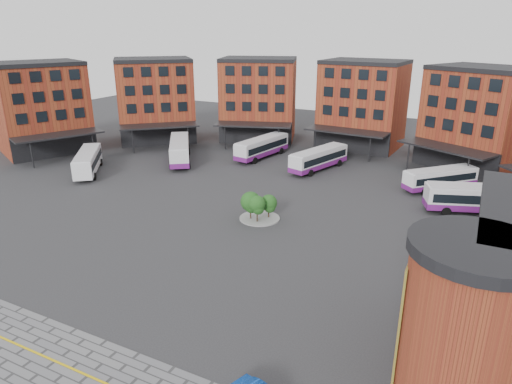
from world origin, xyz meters
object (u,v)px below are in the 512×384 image
at_px(bus_a, 88,160).
at_px(bus_d, 319,158).
at_px(bus_c, 262,147).
at_px(tree_island, 258,205).
at_px(bus_b, 180,150).
at_px(bus_e, 440,178).
at_px(bus_f, 479,199).

relative_size(bus_a, bus_d, 0.91).
bearing_deg(bus_c, tree_island, -54.81).
height_order(bus_b, bus_d, bus_b).
height_order(bus_a, bus_d, bus_a).
xyz_separation_m(bus_e, bus_f, (4.70, -6.47, 0.23)).
bearing_deg(bus_c, bus_a, -124.97).
height_order(bus_e, bus_f, bus_f).
distance_m(bus_a, bus_e, 48.05).
bearing_deg(bus_e, bus_d, -140.98).
bearing_deg(bus_b, bus_f, -38.08).
bearing_deg(bus_f, bus_b, -112.78).
relative_size(bus_a, bus_e, 1.15).
bearing_deg(bus_f, bus_c, -127.29).
bearing_deg(bus_a, bus_e, -19.67).
height_order(bus_a, bus_f, bus_f).
distance_m(bus_c, bus_f, 33.35).
xyz_separation_m(tree_island, bus_c, (-10.68, 22.84, -0.04)).
relative_size(tree_island, bus_b, 0.38).
bearing_deg(tree_island, bus_e, 49.56).
distance_m(tree_island, bus_f, 24.69).
bearing_deg(bus_a, bus_f, -28.25).
bearing_deg(bus_a, bus_c, 7.13).
height_order(bus_c, bus_e, bus_c).
relative_size(bus_c, bus_f, 0.99).
bearing_deg(tree_island, bus_f, 31.20).
height_order(bus_b, bus_c, bus_b).
xyz_separation_m(tree_island, bus_d, (-0.38, 20.65, -0.09)).
relative_size(bus_d, bus_e, 1.27).
xyz_separation_m(bus_c, bus_e, (27.10, -3.57, -0.20)).
xyz_separation_m(bus_a, bus_f, (50.37, 8.46, -0.08)).
bearing_deg(bus_a, bus_b, 14.55).
xyz_separation_m(bus_b, bus_e, (37.42, 4.25, -0.33)).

